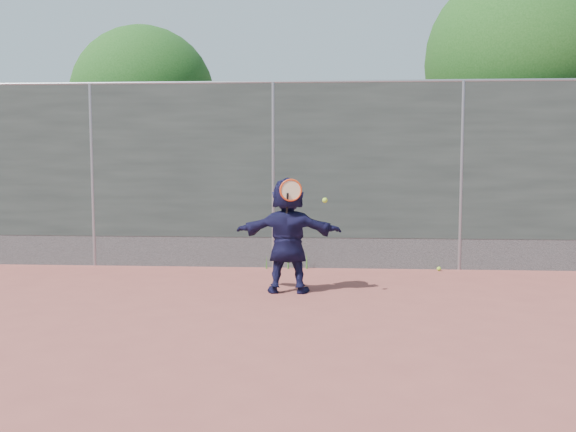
{
  "coord_description": "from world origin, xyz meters",
  "views": [
    {
      "loc": [
        0.94,
        -6.86,
        1.81
      ],
      "look_at": [
        0.37,
        1.59,
        1.03
      ],
      "focal_mm": 40.0,
      "sensor_mm": 36.0,
      "label": 1
    }
  ],
  "objects": [
    {
      "name": "ball_ground",
      "position": [
        2.66,
        3.35,
        0.03
      ],
      "size": [
        0.07,
        0.07,
        0.07
      ],
      "primitive_type": "sphere",
      "color": "#9FD12E",
      "rests_on": "ground"
    },
    {
      "name": "ground",
      "position": [
        0.0,
        0.0,
        0.0
      ],
      "size": [
        80.0,
        80.0,
        0.0
      ],
      "primitive_type": "plane",
      "color": "#9E4C42",
      "rests_on": "ground"
    },
    {
      "name": "swing_action",
      "position": [
        0.46,
        1.39,
        1.35
      ],
      "size": [
        0.62,
        0.22,
        0.51
      ],
      "color": "#E14115",
      "rests_on": "ground"
    },
    {
      "name": "weed_clump",
      "position": [
        0.29,
        3.38,
        0.13
      ],
      "size": [
        0.68,
        0.07,
        0.3
      ],
      "color": "#387226",
      "rests_on": "ground"
    },
    {
      "name": "fence",
      "position": [
        -0.0,
        3.5,
        1.58
      ],
      "size": [
        20.0,
        0.06,
        3.03
      ],
      "color": "#38423D",
      "rests_on": "ground"
    },
    {
      "name": "tree_left",
      "position": [
        -2.85,
        6.55,
        2.94
      ],
      "size": [
        3.15,
        3.0,
        4.53
      ],
      "color": "#382314",
      "rests_on": "ground"
    },
    {
      "name": "tree_right",
      "position": [
        4.68,
        5.75,
        3.49
      ],
      "size": [
        3.78,
        3.6,
        5.39
      ],
      "color": "#382314",
      "rests_on": "ground"
    },
    {
      "name": "player",
      "position": [
        0.37,
        1.59,
        0.77
      ],
      "size": [
        1.43,
        0.46,
        1.54
      ],
      "primitive_type": "imported",
      "rotation": [
        0.0,
        0.0,
        3.14
      ],
      "color": "#151438",
      "rests_on": "ground"
    }
  ]
}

